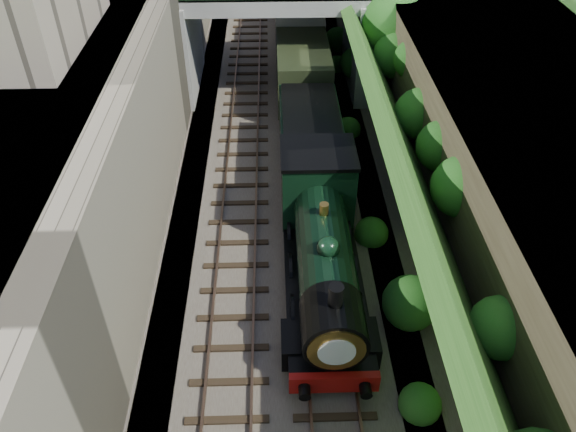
{
  "coord_description": "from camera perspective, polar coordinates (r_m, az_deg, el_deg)",
  "views": [
    {
      "loc": [
        -0.47,
        -7.01,
        15.36
      ],
      "look_at": [
        0.0,
        8.6,
        2.57
      ],
      "focal_mm": 35.0,
      "sensor_mm": 36.0,
      "label": 1
    }
  ],
  "objects": [
    {
      "name": "embankment_slope",
      "position": [
        28.6,
        9.84,
        12.79
      ],
      "size": [
        4.34,
        90.0,
        6.36
      ],
      "color": "#1E4714",
      "rests_on": "ground"
    },
    {
      "name": "tree",
      "position": [
        30.81,
        10.91,
        18.3
      ],
      "size": [
        3.6,
        3.8,
        6.6
      ],
      "color": "black",
      "rests_on": "ground"
    },
    {
      "name": "street_plateau_left",
      "position": [
        30.71,
        -18.32,
        14.65
      ],
      "size": [
        6.0,
        90.0,
        7.0
      ],
      "primitive_type": "cube",
      "color": "#262628",
      "rests_on": "ground"
    },
    {
      "name": "street_plateau_right",
      "position": [
        31.28,
        17.59,
        14.49
      ],
      "size": [
        8.0,
        90.0,
        6.25
      ],
      "primitive_type": "cube",
      "color": "#262628",
      "rests_on": "ground"
    },
    {
      "name": "locomotive",
      "position": [
        19.98,
        3.53,
        -3.16
      ],
      "size": [
        3.1,
        10.22,
        3.83
      ],
      "color": "black",
      "rests_on": "trackbed"
    },
    {
      "name": "coach_front",
      "position": [
        37.14,
        1.02,
        18.3
      ],
      "size": [
        2.9,
        18.0,
        3.7
      ],
      "color": "black",
      "rests_on": "trackbed"
    },
    {
      "name": "retaining_wall",
      "position": [
        29.93,
        -11.66,
        15.18
      ],
      "size": [
        1.0,
        90.0,
        7.0
      ],
      "primitive_type": "cube",
      "color": "#756B56",
      "rests_on": "ground"
    },
    {
      "name": "track_right",
      "position": [
        31.0,
        1.61,
        10.12
      ],
      "size": [
        2.5,
        90.0,
        0.2
      ],
      "color": "black",
      "rests_on": "trackbed"
    },
    {
      "name": "track_left",
      "position": [
        30.99,
        -4.4,
        10.0
      ],
      "size": [
        2.5,
        90.0,
        0.2
      ],
      "color": "black",
      "rests_on": "trackbed"
    },
    {
      "name": "trackbed",
      "position": [
        31.03,
        -0.64,
        9.85
      ],
      "size": [
        10.0,
        90.0,
        0.2
      ],
      "primitive_type": "cube",
      "color": "#473F38",
      "rests_on": "ground"
    },
    {
      "name": "tender",
      "position": [
        26.02,
        2.24,
        7.4
      ],
      "size": [
        2.7,
        6.0,
        3.05
      ],
      "color": "black",
      "rests_on": "trackbed"
    },
    {
      "name": "road_bridge",
      "position": [
        33.03,
        0.88,
        19.34
      ],
      "size": [
        16.0,
        6.4,
        7.25
      ],
      "color": "gray",
      "rests_on": "ground"
    }
  ]
}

